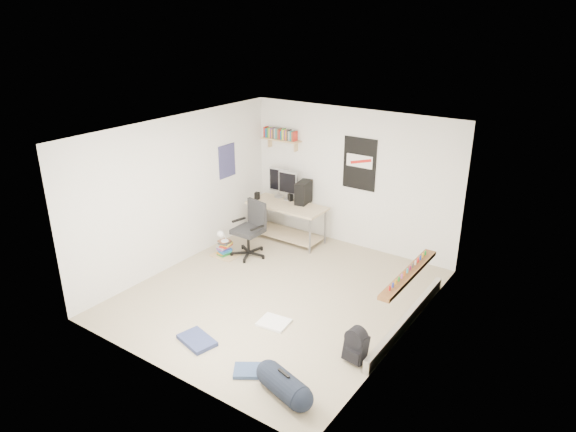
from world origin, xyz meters
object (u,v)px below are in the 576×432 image
Objects in this scene: backpack at (356,347)px; desk at (287,221)px; duffel_bag at (284,385)px; office_chair at (248,230)px; book_stack at (225,248)px.

desk is at bearing 144.15° from backpack.
duffel_bag is (-0.37, -1.00, -0.06)m from backpack.
office_chair is 3.34m from backpack.
backpack is at bearing -22.11° from book_stack.
duffel_bag reaches higher than backpack.
desk reaches higher than duffel_bag.
duffel_bag is at bearing -103.88° from backpack.
office_chair is at bearing 35.94° from book_stack.
office_chair is at bearing 158.25° from backpack.
backpack is 1.07m from duffel_bag.
desk is 0.97m from office_chair.
office_chair is 2.47× the size of book_stack.
backpack is 0.89× the size of book_stack.
office_chair reaches higher than backpack.
office_chair reaches higher than book_stack.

